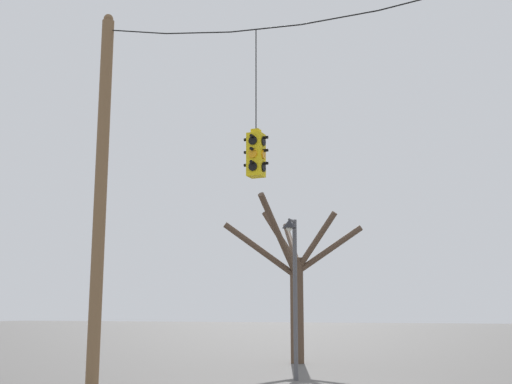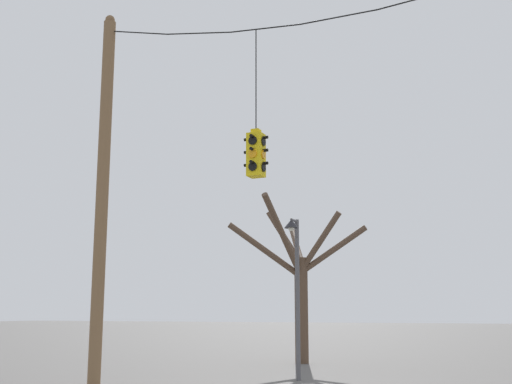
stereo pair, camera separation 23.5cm
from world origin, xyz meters
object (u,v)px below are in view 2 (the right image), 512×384
at_px(street_lamp, 295,268).
at_px(bare_tree, 299,276).
at_px(traffic_light_near_left_pole, 256,154).
at_px(utility_pole_left, 102,193).

height_order(street_lamp, bare_tree, bare_tree).
distance_m(traffic_light_near_left_pole, street_lamp, 4.37).
bearing_deg(street_lamp, bare_tree, 109.28).
bearing_deg(utility_pole_left, bare_tree, 79.31).
bearing_deg(street_lamp, utility_pole_left, -135.44).
bearing_deg(traffic_light_near_left_pole, street_lamp, 97.24).
height_order(utility_pole_left, traffic_light_near_left_pole, utility_pole_left).
relative_size(traffic_light_near_left_pole, bare_tree, 0.61).
bearing_deg(utility_pole_left, street_lamp, 44.56).
height_order(utility_pole_left, street_lamp, utility_pole_left).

